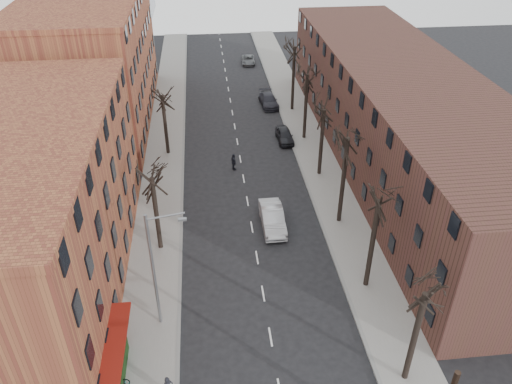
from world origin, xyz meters
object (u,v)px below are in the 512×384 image
object	(u,v)px
bicycle	(114,382)
parked_car_mid	(269,100)
parked_car_near	(285,135)
silver_sedan	(272,218)

from	to	relation	value
bicycle	parked_car_mid	bearing A→B (deg)	-22.09
parked_car_near	bicycle	xyz separation A→B (m)	(-14.90, -30.39, -0.10)
parked_car_mid	bicycle	distance (m)	43.01
silver_sedan	parked_car_near	world-z (taller)	silver_sedan
bicycle	parked_car_near	bearing A→B (deg)	-28.64
silver_sedan	parked_car_near	xyz separation A→B (m)	(3.54, 15.62, -0.15)
silver_sedan	bicycle	world-z (taller)	silver_sedan
parked_car_near	bicycle	bearing A→B (deg)	-118.14
parked_car_mid	bicycle	xyz separation A→B (m)	(-14.41, -40.52, -0.11)
parked_car_mid	parked_car_near	bearing A→B (deg)	-91.17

